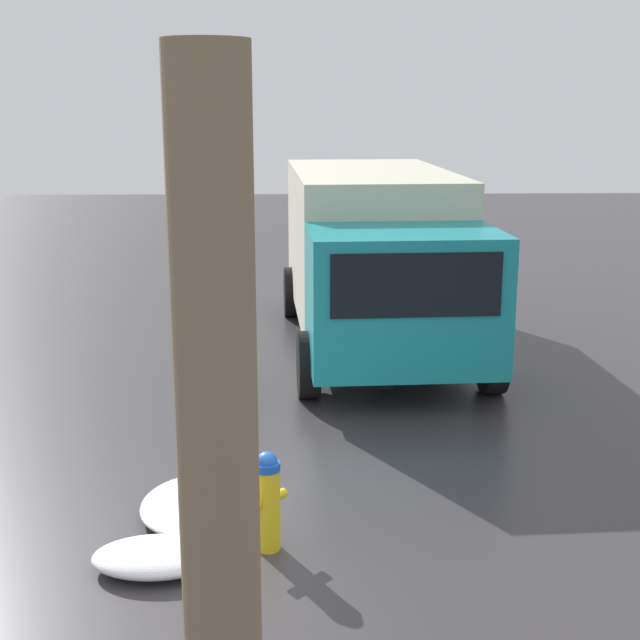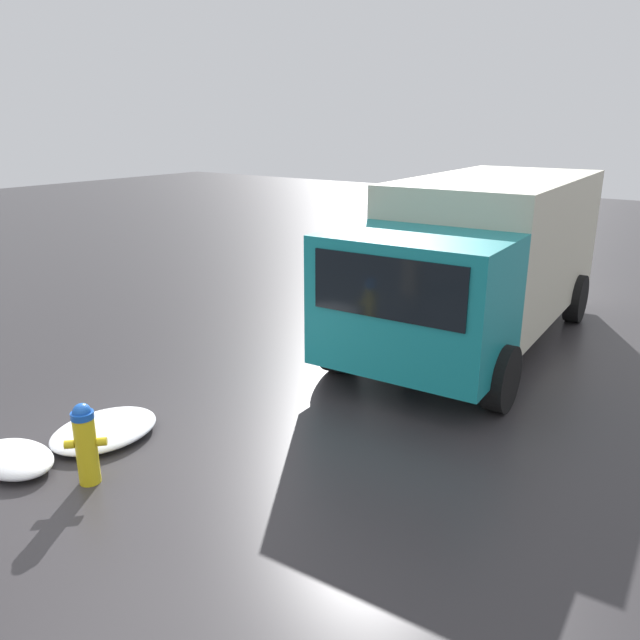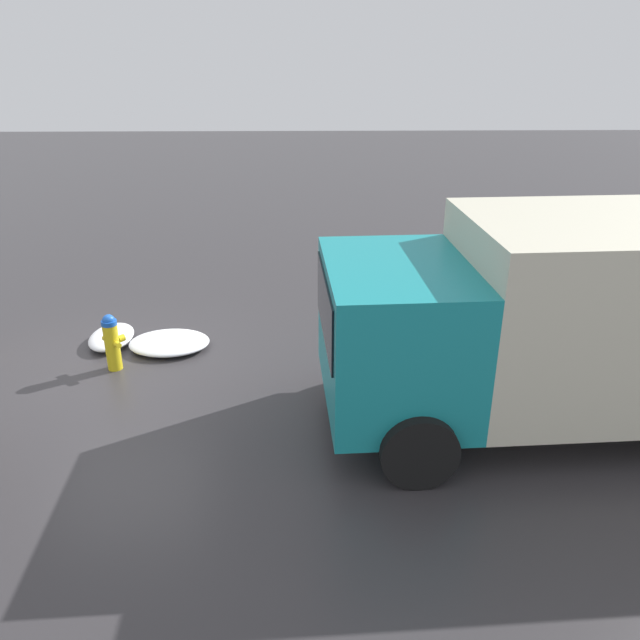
% 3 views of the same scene
% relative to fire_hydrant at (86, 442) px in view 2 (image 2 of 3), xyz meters
% --- Properties ---
extents(ground_plane, '(60.00, 60.00, 0.00)m').
position_rel_fire_hydrant_xyz_m(ground_plane, '(-0.00, -0.00, -0.47)').
color(ground_plane, '#333033').
extents(fire_hydrant, '(0.37, 0.37, 0.91)m').
position_rel_fire_hydrant_xyz_m(fire_hydrant, '(0.00, 0.00, 0.00)').
color(fire_hydrant, yellow).
rests_on(fire_hydrant, ground_plane).
extents(delivery_truck, '(6.91, 3.03, 2.74)m').
position_rel_fire_hydrant_xyz_m(delivery_truck, '(6.75, -1.52, 1.05)').
color(delivery_truck, teal).
rests_on(delivery_truck, ground_plane).
extents(pedestrian, '(0.40, 0.40, 1.82)m').
position_rel_fire_hydrant_xyz_m(pedestrian, '(4.50, -1.47, 0.52)').
color(pedestrian, '#23232D').
rests_on(pedestrian, ground_plane).
extents(snow_pile_by_hydrant, '(0.71, 1.09, 0.21)m').
position_rel_fire_hydrant_xyz_m(snow_pile_by_hydrant, '(-0.32, 0.93, -0.36)').
color(snow_pile_by_hydrant, white).
rests_on(snow_pile_by_hydrant, ground_plane).
extents(snow_pile_curbside, '(1.32, 1.04, 0.19)m').
position_rel_fire_hydrant_xyz_m(snow_pile_curbside, '(0.70, 0.71, -0.37)').
color(snow_pile_curbside, white).
rests_on(snow_pile_curbside, ground_plane).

